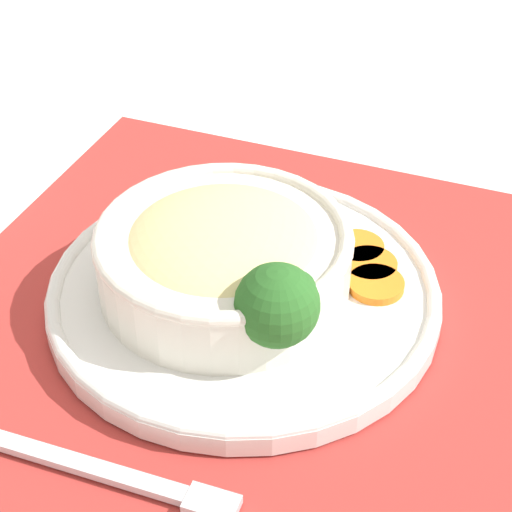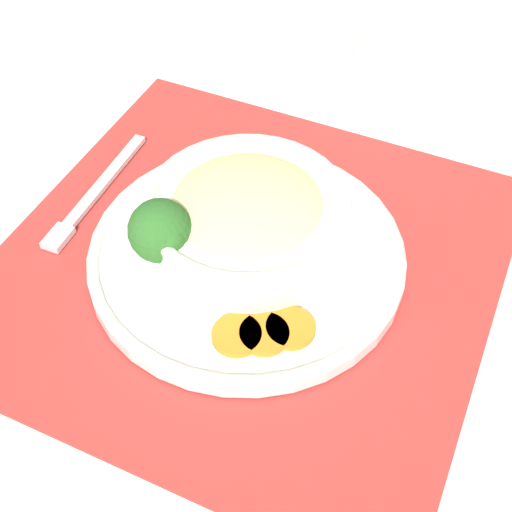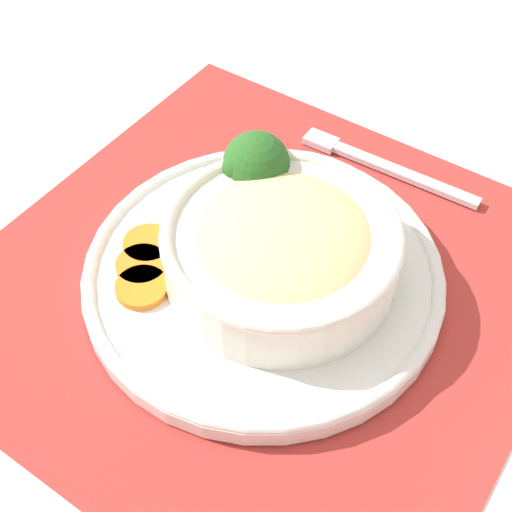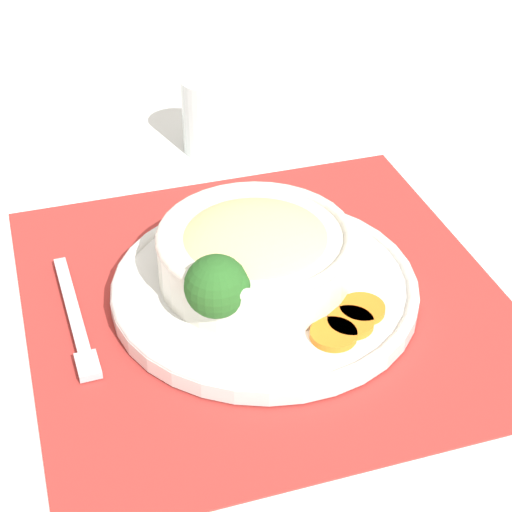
# 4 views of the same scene
# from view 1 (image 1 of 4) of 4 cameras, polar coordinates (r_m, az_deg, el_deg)

# --- Properties ---
(ground_plane) EXTENTS (4.00, 4.00, 0.00)m
(ground_plane) POSITION_cam_1_polar(r_m,az_deg,el_deg) (0.66, -0.81, -3.36)
(ground_plane) COLOR white
(placemat) EXTENTS (0.50, 0.50, 0.00)m
(placemat) POSITION_cam_1_polar(r_m,az_deg,el_deg) (0.66, -0.81, -3.23)
(placemat) COLOR #B2332D
(placemat) RESTS_ON ground_plane
(plate) EXTENTS (0.30, 0.30, 0.02)m
(plate) POSITION_cam_1_polar(r_m,az_deg,el_deg) (0.65, -0.82, -2.35)
(plate) COLOR white
(plate) RESTS_ON placemat
(bowl) EXTENTS (0.19, 0.19, 0.06)m
(bowl) POSITION_cam_1_polar(r_m,az_deg,el_deg) (0.63, -2.15, 0.14)
(bowl) COLOR silver
(bowl) RESTS_ON plate
(broccoli_floret) EXTENTS (0.06, 0.06, 0.07)m
(broccoli_floret) POSITION_cam_1_polar(r_m,az_deg,el_deg) (0.56, 1.45, -3.37)
(broccoli_floret) COLOR #759E51
(broccoli_floret) RESTS_ON plate
(carrot_slice_near) EXTENTS (0.04, 0.04, 0.01)m
(carrot_slice_near) POSITION_cam_1_polar(r_m,az_deg,el_deg) (0.65, 8.00, -1.89)
(carrot_slice_near) COLOR orange
(carrot_slice_near) RESTS_ON plate
(carrot_slice_middle) EXTENTS (0.04, 0.04, 0.01)m
(carrot_slice_middle) POSITION_cam_1_polar(r_m,az_deg,el_deg) (0.67, 7.59, -0.61)
(carrot_slice_middle) COLOR orange
(carrot_slice_middle) RESTS_ON plate
(carrot_slice_far) EXTENTS (0.04, 0.04, 0.01)m
(carrot_slice_far) POSITION_cam_1_polar(r_m,az_deg,el_deg) (0.69, 6.76, 0.54)
(carrot_slice_far) COLOR orange
(carrot_slice_far) RESTS_ON plate
(fork) EXTENTS (0.04, 0.18, 0.01)m
(fork) POSITION_cam_1_polar(r_m,az_deg,el_deg) (0.55, -8.62, -14.47)
(fork) COLOR silver
(fork) RESTS_ON placemat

